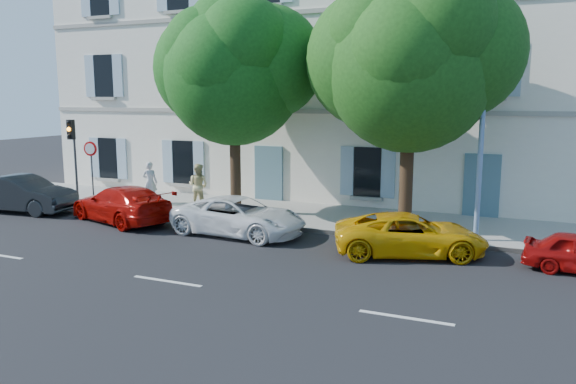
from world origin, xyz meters
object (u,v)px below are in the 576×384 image
at_px(street_lamp, 484,90).
at_px(pedestrian_a, 150,182).
at_px(car_white_coupe, 239,216).
at_px(traffic_light, 73,143).
at_px(car_dark_sedan, 22,194).
at_px(car_red_coupe, 121,204).
at_px(pedestrian_b, 198,185).
at_px(car_yellow_supercar, 410,235).
at_px(road_sign, 91,159).
at_px(tree_left, 234,76).
at_px(tree_right, 410,68).

xyz_separation_m(street_lamp, pedestrian_a, (-13.28, 1.33, -3.76)).
bearing_deg(car_white_coupe, traffic_light, 82.27).
relative_size(car_dark_sedan, car_red_coupe, 0.96).
distance_m(car_white_coupe, pedestrian_b, 4.57).
relative_size(car_yellow_supercar, road_sign, 1.67).
bearing_deg(car_white_coupe, pedestrian_a, 66.72).
bearing_deg(car_yellow_supercar, tree_left, 50.02).
relative_size(car_white_coupe, car_yellow_supercar, 1.04).
bearing_deg(car_red_coupe, car_dark_sedan, -70.13).
height_order(car_dark_sedan, traffic_light, traffic_light).
bearing_deg(car_dark_sedan, car_white_coupe, -94.99).
bearing_deg(pedestrian_b, tree_right, 171.89).
xyz_separation_m(car_red_coupe, street_lamp, (12.36, 1.62, 4.11)).
height_order(road_sign, pedestrian_b, road_sign).
bearing_deg(car_yellow_supercar, pedestrian_b, 51.61).
relative_size(traffic_light, street_lamp, 0.43).
distance_m(tree_right, road_sign, 13.50).
xyz_separation_m(car_dark_sedan, car_white_coupe, (9.82, 0.08, -0.10)).
xyz_separation_m(car_dark_sedan, tree_left, (8.33, 2.61, 4.62)).
height_order(car_white_coupe, pedestrian_a, pedestrian_a).
relative_size(tree_left, pedestrian_a, 4.61).
bearing_deg(car_yellow_supercar, tree_right, -3.75).
xyz_separation_m(car_dark_sedan, street_lamp, (17.25, 1.73, 4.05)).
xyz_separation_m(traffic_light, road_sign, (0.94, 0.01, -0.64)).
distance_m(car_yellow_supercar, tree_right, 5.34).
bearing_deg(road_sign, tree_right, 0.58).
height_order(road_sign, pedestrian_a, road_sign).
bearing_deg(street_lamp, tree_left, 174.38).
xyz_separation_m(car_white_coupe, car_yellow_supercar, (5.76, -0.17, -0.03)).
bearing_deg(car_dark_sedan, pedestrian_b, -69.83).
bearing_deg(car_red_coupe, tree_right, 119.21).
bearing_deg(tree_left, car_yellow_supercar, -20.41).
distance_m(pedestrian_a, pedestrian_b, 2.39).
bearing_deg(tree_right, car_yellow_supercar, -74.17).
xyz_separation_m(car_dark_sedan, road_sign, (1.93, 1.88, 1.30)).
bearing_deg(pedestrian_b, tree_left, 166.05).
relative_size(tree_left, pedestrian_b, 4.55).
distance_m(tree_left, pedestrian_a, 6.17).
bearing_deg(pedestrian_b, car_yellow_supercar, 159.95).
bearing_deg(traffic_light, street_lamp, -0.49).
height_order(car_red_coupe, tree_left, tree_left).
height_order(car_red_coupe, pedestrian_b, pedestrian_b).
distance_m(street_lamp, pedestrian_b, 11.59).
bearing_deg(traffic_light, car_red_coupe, -24.32).
xyz_separation_m(traffic_light, pedestrian_b, (5.37, 1.18, -1.65)).
distance_m(traffic_light, street_lamp, 16.39).
relative_size(traffic_light, pedestrian_b, 1.97).
bearing_deg(pedestrian_b, car_red_coupe, 62.14).
relative_size(car_yellow_supercar, pedestrian_b, 2.47).
height_order(car_dark_sedan, car_white_coupe, car_dark_sedan).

